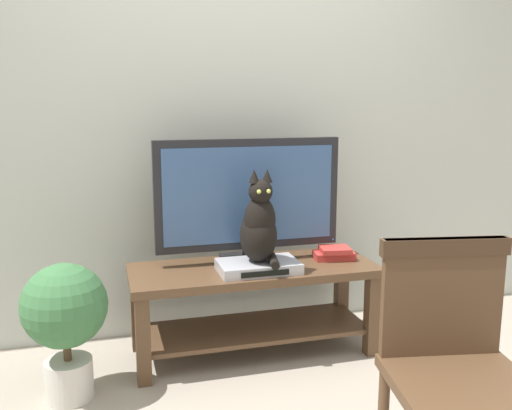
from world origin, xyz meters
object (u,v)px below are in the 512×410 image
at_px(tv_stand, 254,292).
at_px(wooden_chair, 454,356).
at_px(tv, 248,197).
at_px(potted_plant, 65,316).
at_px(book_stack, 334,253).
at_px(cat, 259,226).
at_px(media_box, 258,266).

bearing_deg(tv_stand, wooden_chair, -75.79).
bearing_deg(wooden_chair, tv_stand, 104.21).
distance_m(tv, wooden_chair, 1.49).
bearing_deg(wooden_chair, potted_plant, 140.37).
bearing_deg(wooden_chair, book_stack, 83.84).
height_order(tv_stand, potted_plant, potted_plant).
bearing_deg(cat, book_stack, 14.41).
distance_m(tv_stand, tv, 0.52).
height_order(media_box, book_stack, book_stack).
relative_size(tv_stand, wooden_chair, 1.45).
xyz_separation_m(tv, media_box, (-0.00, -0.20, -0.33)).
height_order(tv, media_box, tv).
height_order(tv, book_stack, tv).
bearing_deg(media_box, book_stack, 12.85).
bearing_deg(media_box, potted_plant, -171.39).
height_order(tv_stand, cat, cat).
xyz_separation_m(media_box, book_stack, (0.48, 0.11, 0.01)).
distance_m(tv_stand, potted_plant, 0.99).
height_order(media_box, potted_plant, potted_plant).
relative_size(book_stack, potted_plant, 0.37).
bearing_deg(cat, tv_stand, 90.27).
relative_size(tv_stand, book_stack, 5.53).
relative_size(cat, potted_plant, 0.75).
xyz_separation_m(tv, cat, (0.00, -0.21, -0.11)).
distance_m(cat, potted_plant, 1.02).
bearing_deg(book_stack, tv_stand, -178.70).
distance_m(wooden_chair, potted_plant, 1.68).
xyz_separation_m(tv_stand, media_box, (-0.00, -0.10, 0.17)).
relative_size(media_box, wooden_chair, 0.46).
height_order(tv, wooden_chair, tv).
relative_size(cat, book_stack, 2.04).
distance_m(media_box, cat, 0.22).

